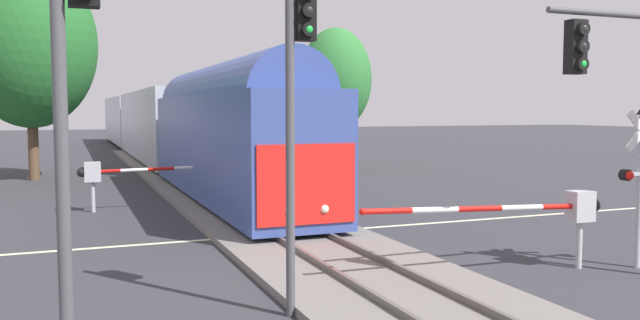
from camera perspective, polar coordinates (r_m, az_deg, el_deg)
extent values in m
plane|color=#333338|center=(19.13, -3.22, -6.56)|extent=(220.00, 220.00, 0.00)
cube|color=beige|center=(19.13, -3.22, -6.55)|extent=(44.00, 0.20, 0.01)
cube|color=slate|center=(19.11, -3.22, -6.30)|extent=(4.40, 80.00, 0.18)
cube|color=#56514C|center=(18.87, -5.30, -5.95)|extent=(0.10, 80.00, 0.14)
cube|color=#56514C|center=(19.31, -1.19, -5.69)|extent=(0.10, 80.00, 0.14)
cube|color=#384C93|center=(25.57, -8.17, 1.31)|extent=(3.00, 17.90, 3.90)
cube|color=red|center=(17.04, -1.18, -2.17)|extent=(2.76, 0.08, 2.15)
cylinder|color=#384C93|center=(25.53, -8.22, 5.41)|extent=(2.76, 16.11, 2.76)
sphere|color=#F4F2CC|center=(16.96, -2.75, -4.54)|extent=(0.24, 0.24, 0.24)
sphere|color=#F4F2CC|center=(17.30, 0.40, -4.35)|extent=(0.24, 0.24, 0.24)
cube|color=#B7BCC6|center=(46.64, -14.25, 3.05)|extent=(3.00, 23.12, 4.60)
cube|color=black|center=(46.85, -12.43, 3.45)|extent=(0.04, 20.81, 0.90)
cube|color=#193899|center=(46.90, -12.38, 1.68)|extent=(0.04, 21.27, 0.36)
cube|color=#B7BCC6|center=(70.53, -16.72, 3.42)|extent=(3.00, 23.12, 4.60)
cube|color=black|center=(70.67, -15.51, 3.69)|extent=(0.04, 20.81, 0.90)
cube|color=#193899|center=(70.70, -15.47, 2.52)|extent=(0.04, 21.27, 0.36)
cylinder|color=#B7B7BC|center=(16.13, 21.92, -6.96)|extent=(0.14, 0.14, 1.10)
cube|color=#B7B7BC|center=(15.98, 22.02, -3.79)|extent=(0.56, 0.40, 0.70)
sphere|color=black|center=(16.22, 22.92, -3.70)|extent=(0.36, 0.36, 0.36)
cylinder|color=red|center=(15.61, 20.55, -3.87)|extent=(1.11, 0.12, 0.16)
cylinder|color=white|center=(14.89, 17.38, -4.03)|extent=(1.11, 0.12, 0.16)
cylinder|color=red|center=(14.22, 13.91, -4.20)|extent=(1.11, 0.12, 0.16)
cylinder|color=white|center=(13.61, 10.11, -4.36)|extent=(1.11, 0.12, 0.16)
cylinder|color=red|center=(13.07, 5.98, -4.51)|extent=(1.11, 0.12, 0.16)
sphere|color=red|center=(12.82, 3.78, -4.58)|extent=(0.14, 0.14, 0.14)
cylinder|color=#B2B2B7|center=(16.56, 26.40, -2.55)|extent=(0.14, 0.14, 3.53)
cube|color=#B2B2B7|center=(16.52, 26.45, -1.09)|extent=(1.10, 0.08, 0.08)
cylinder|color=black|center=(16.05, 25.40, -1.21)|extent=(0.26, 0.18, 0.26)
sphere|color=red|center=(15.98, 25.66, -1.24)|extent=(0.20, 0.20, 0.20)
cylinder|color=#B7B7BC|center=(24.43, -19.42, -3.10)|extent=(0.14, 0.14, 1.10)
cube|color=#B7B7BC|center=(24.33, -19.47, -1.00)|extent=(0.56, 0.40, 0.70)
sphere|color=black|center=(24.32, -20.30, -1.02)|extent=(0.36, 0.36, 0.36)
cylinder|color=red|center=(24.35, -18.35, -0.95)|extent=(0.96, 0.12, 0.13)
cylinder|color=white|center=(24.42, -16.10, -0.86)|extent=(0.96, 0.12, 0.13)
cylinder|color=red|center=(24.52, -13.88, -0.76)|extent=(0.96, 0.12, 0.13)
cylinder|color=white|center=(24.67, -11.67, -0.67)|extent=(0.96, 0.12, 0.13)
cylinder|color=red|center=(24.84, -9.50, -0.58)|extent=(0.96, 0.12, 0.13)
sphere|color=red|center=(24.95, -8.42, -0.53)|extent=(0.14, 0.14, 0.14)
cylinder|color=#4C4C51|center=(14.17, 26.35, 11.33)|extent=(4.38, 0.12, 0.12)
cube|color=black|center=(13.02, 21.66, 9.25)|extent=(0.34, 0.26, 1.00)
sphere|color=#262626|center=(12.94, 22.16, 10.70)|extent=(0.20, 0.20, 0.20)
cylinder|color=black|center=(12.92, 22.25, 10.70)|extent=(0.24, 0.10, 0.24)
sphere|color=#262626|center=(12.91, 22.12, 9.28)|extent=(0.20, 0.20, 0.20)
cylinder|color=black|center=(12.89, 22.21, 9.29)|extent=(0.24, 0.10, 0.24)
sphere|color=green|center=(12.89, 22.07, 7.87)|extent=(0.20, 0.20, 0.20)
cylinder|color=black|center=(12.86, 22.17, 7.87)|extent=(0.24, 0.10, 0.24)
cylinder|color=#4C4C51|center=(7.83, -21.84, -0.26)|extent=(0.16, 0.16, 6.10)
cylinder|color=#4C4C51|center=(11.21, -2.66, 1.48)|extent=(0.16, 0.16, 6.14)
cube|color=black|center=(11.42, -1.33, 12.95)|extent=(0.34, 0.26, 1.00)
sphere|color=#262626|center=(11.28, -1.06, 13.06)|extent=(0.20, 0.20, 0.20)
cylinder|color=black|center=(11.25, -1.01, 13.08)|extent=(0.24, 0.10, 0.24)
sphere|color=green|center=(11.24, -1.06, 11.44)|extent=(0.20, 0.20, 0.20)
cylinder|color=black|center=(11.21, -1.01, 11.46)|extent=(0.24, 0.10, 0.24)
cylinder|color=#4C3828|center=(40.70, 1.39, 1.55)|extent=(0.64, 0.64, 3.18)
ellipsoid|color=#2D7533|center=(40.69, 1.40, 7.16)|extent=(4.50, 4.50, 6.39)
cylinder|color=brown|center=(36.61, -24.01, 1.31)|extent=(0.52, 0.52, 3.79)
ellipsoid|color=#236628|center=(36.72, -24.26, 9.32)|extent=(6.65, 6.65, 8.61)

